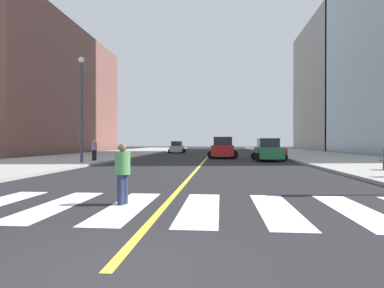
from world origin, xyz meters
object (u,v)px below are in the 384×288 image
at_px(pedestrian_crossing, 123,171).
at_px(street_lamp, 82,100).
at_px(car_green_third, 268,150).
at_px(car_red_second, 223,148).
at_px(pedestrian_walking_west, 94,149).
at_px(fire_hydrant, 286,152).
at_px(car_silver_nearest, 177,148).

relative_size(pedestrian_crossing, street_lamp, 0.21).
relative_size(car_green_third, street_lamp, 0.57).
relative_size(car_red_second, pedestrian_walking_west, 2.92).
relative_size(pedestrian_walking_west, street_lamp, 0.22).
bearing_deg(pedestrian_walking_west, car_green_third, 179.52).
height_order(car_green_third, fire_hydrant, car_green_third).
xyz_separation_m(pedestrian_walking_west, street_lamp, (-0.15, -1.94, 3.55)).
height_order(car_red_second, street_lamp, street_lamp).
bearing_deg(pedestrian_crossing, car_green_third, -0.55).
height_order(pedestrian_crossing, pedestrian_walking_west, pedestrian_walking_west).
bearing_deg(car_green_third, car_silver_nearest, -61.60).
bearing_deg(pedestrian_walking_west, car_red_second, -155.52).
xyz_separation_m(car_green_third, street_lamp, (-13.96, -5.34, 3.71)).
relative_size(car_silver_nearest, fire_hydrant, 4.28).
distance_m(pedestrian_crossing, street_lamp, 16.73).
relative_size(car_red_second, car_green_third, 1.11).
xyz_separation_m(car_silver_nearest, car_green_third, (10.31, -18.79, 0.10)).
bearing_deg(fire_hydrant, car_red_second, -178.00).
bearing_deg(car_red_second, car_silver_nearest, -63.16).
xyz_separation_m(car_silver_nearest, car_red_second, (6.54, -14.11, 0.19)).
height_order(car_silver_nearest, street_lamp, street_lamp).
distance_m(car_silver_nearest, pedestrian_walking_west, 22.45).
bearing_deg(street_lamp, pedestrian_walking_west, 85.51).
xyz_separation_m(pedestrian_walking_west, fire_hydrant, (16.26, 8.28, -0.47)).
bearing_deg(fire_hydrant, car_silver_nearest, 132.56).
xyz_separation_m(car_silver_nearest, street_lamp, (-3.65, -24.12, 3.80)).
height_order(car_green_third, pedestrian_walking_west, car_green_third).
distance_m(car_silver_nearest, car_red_second, 15.56).
distance_m(pedestrian_crossing, pedestrian_walking_west, 18.00).
bearing_deg(car_red_second, street_lamp, 46.43).
height_order(car_red_second, pedestrian_crossing, car_red_second).
bearing_deg(street_lamp, car_red_second, 44.46).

